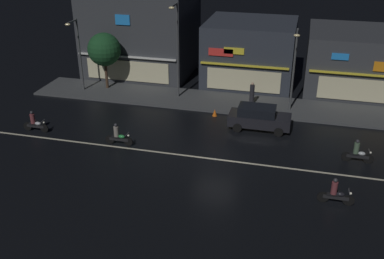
{
  "coord_description": "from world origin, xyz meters",
  "views": [
    {
      "loc": [
        4.5,
        -23.65,
        13.67
      ],
      "look_at": [
        -1.78,
        1.02,
        1.37
      ],
      "focal_mm": 41.67,
      "sensor_mm": 36.0,
      "label": 1
    }
  ],
  "objects_px": {
    "motorcycle_following": "(357,153)",
    "parked_car_near_kerb": "(259,117)",
    "pedestrian_on_sidewalk": "(252,94)",
    "motorcycle_lead": "(118,136)",
    "streetlamp_mid": "(177,44)",
    "traffic_cone": "(215,113)",
    "streetlamp_west": "(78,49)",
    "motorcycle_opposite_lane": "(35,123)",
    "streetlamp_east": "(294,63)",
    "motorcycle_trailing_far": "(335,193)"
  },
  "relations": [
    {
      "from": "traffic_cone",
      "to": "motorcycle_following",
      "type": "bearing_deg",
      "value": -25.46
    },
    {
      "from": "parked_car_near_kerb",
      "to": "motorcycle_following",
      "type": "xyz_separation_m",
      "value": [
        6.37,
        -3.27,
        -0.24
      ]
    },
    {
      "from": "motorcycle_trailing_far",
      "to": "streetlamp_mid",
      "type": "bearing_deg",
      "value": -37.55
    },
    {
      "from": "motorcycle_trailing_far",
      "to": "traffic_cone",
      "type": "distance_m",
      "value": 12.68
    },
    {
      "from": "streetlamp_west",
      "to": "motorcycle_following",
      "type": "height_order",
      "value": "streetlamp_west"
    },
    {
      "from": "pedestrian_on_sidewalk",
      "to": "motorcycle_trailing_far",
      "type": "relative_size",
      "value": 0.95
    },
    {
      "from": "parked_car_near_kerb",
      "to": "streetlamp_west",
      "type": "bearing_deg",
      "value": -12.91
    },
    {
      "from": "streetlamp_mid",
      "to": "parked_car_near_kerb",
      "type": "relative_size",
      "value": 1.77
    },
    {
      "from": "streetlamp_west",
      "to": "motorcycle_trailing_far",
      "type": "height_order",
      "value": "streetlamp_west"
    },
    {
      "from": "streetlamp_mid",
      "to": "traffic_cone",
      "type": "height_order",
      "value": "streetlamp_mid"
    },
    {
      "from": "motorcycle_following",
      "to": "motorcycle_trailing_far",
      "type": "distance_m",
      "value": 5.07
    },
    {
      "from": "motorcycle_following",
      "to": "motorcycle_lead",
      "type": "bearing_deg",
      "value": 177.9
    },
    {
      "from": "motorcycle_trailing_far",
      "to": "streetlamp_east",
      "type": "bearing_deg",
      "value": -68.01
    },
    {
      "from": "streetlamp_east",
      "to": "streetlamp_mid",
      "type": "bearing_deg",
      "value": 176.66
    },
    {
      "from": "motorcycle_lead",
      "to": "motorcycle_opposite_lane",
      "type": "height_order",
      "value": "same"
    },
    {
      "from": "motorcycle_lead",
      "to": "motorcycle_opposite_lane",
      "type": "xyz_separation_m",
      "value": [
        -6.41,
        0.45,
        0.0
      ]
    },
    {
      "from": "streetlamp_west",
      "to": "parked_car_near_kerb",
      "type": "distance_m",
      "value": 16.06
    },
    {
      "from": "parked_car_near_kerb",
      "to": "motorcycle_opposite_lane",
      "type": "relative_size",
      "value": 2.26
    },
    {
      "from": "streetlamp_west",
      "to": "parked_car_near_kerb",
      "type": "height_order",
      "value": "streetlamp_west"
    },
    {
      "from": "motorcycle_lead",
      "to": "streetlamp_mid",
      "type": "bearing_deg",
      "value": 75.72
    },
    {
      "from": "streetlamp_mid",
      "to": "parked_car_near_kerb",
      "type": "bearing_deg",
      "value": -29.57
    },
    {
      "from": "parked_car_near_kerb",
      "to": "motorcycle_trailing_far",
      "type": "distance_m",
      "value": 9.51
    },
    {
      "from": "streetlamp_east",
      "to": "traffic_cone",
      "type": "bearing_deg",
      "value": -158.76
    },
    {
      "from": "pedestrian_on_sidewalk",
      "to": "traffic_cone",
      "type": "bearing_deg",
      "value": 106.97
    },
    {
      "from": "streetlamp_west",
      "to": "pedestrian_on_sidewalk",
      "type": "bearing_deg",
      "value": 2.12
    },
    {
      "from": "parked_car_near_kerb",
      "to": "motorcycle_lead",
      "type": "height_order",
      "value": "parked_car_near_kerb"
    },
    {
      "from": "motorcycle_following",
      "to": "motorcycle_opposite_lane",
      "type": "xyz_separation_m",
      "value": [
        -21.42,
        -1.0,
        0.0
      ]
    },
    {
      "from": "motorcycle_following",
      "to": "motorcycle_opposite_lane",
      "type": "height_order",
      "value": "same"
    },
    {
      "from": "parked_car_near_kerb",
      "to": "motorcycle_trailing_far",
      "type": "height_order",
      "value": "parked_car_near_kerb"
    },
    {
      "from": "motorcycle_following",
      "to": "motorcycle_trailing_far",
      "type": "bearing_deg",
      "value": -114.15
    },
    {
      "from": "motorcycle_trailing_far",
      "to": "traffic_cone",
      "type": "relative_size",
      "value": 3.45
    },
    {
      "from": "motorcycle_following",
      "to": "parked_car_near_kerb",
      "type": "bearing_deg",
      "value": 145.18
    },
    {
      "from": "streetlamp_west",
      "to": "motorcycle_following",
      "type": "distance_m",
      "value": 23.02
    },
    {
      "from": "traffic_cone",
      "to": "streetlamp_east",
      "type": "bearing_deg",
      "value": 21.24
    },
    {
      "from": "motorcycle_lead",
      "to": "motorcycle_trailing_far",
      "type": "distance_m",
      "value": 13.98
    },
    {
      "from": "pedestrian_on_sidewalk",
      "to": "motorcycle_opposite_lane",
      "type": "bearing_deg",
      "value": 89.84
    },
    {
      "from": "parked_car_near_kerb",
      "to": "pedestrian_on_sidewalk",
      "type": "bearing_deg",
      "value": -75.96
    },
    {
      "from": "motorcycle_trailing_far",
      "to": "traffic_cone",
      "type": "bearing_deg",
      "value": -40.97
    },
    {
      "from": "streetlamp_west",
      "to": "streetlamp_east",
      "type": "relative_size",
      "value": 0.97
    },
    {
      "from": "motorcycle_opposite_lane",
      "to": "traffic_cone",
      "type": "height_order",
      "value": "motorcycle_opposite_lane"
    },
    {
      "from": "parked_car_near_kerb",
      "to": "motorcycle_following",
      "type": "relative_size",
      "value": 2.26
    },
    {
      "from": "motorcycle_trailing_far",
      "to": "streetlamp_west",
      "type": "bearing_deg",
      "value": -22.07
    },
    {
      "from": "parked_car_near_kerb",
      "to": "motorcycle_trailing_far",
      "type": "bearing_deg",
      "value": 121.19
    },
    {
      "from": "streetlamp_east",
      "to": "motorcycle_following",
      "type": "relative_size",
      "value": 3.29
    },
    {
      "from": "motorcycle_following",
      "to": "streetlamp_west",
      "type": "bearing_deg",
      "value": 155.02
    },
    {
      "from": "pedestrian_on_sidewalk",
      "to": "motorcycle_lead",
      "type": "distance_m",
      "value": 11.64
    },
    {
      "from": "streetlamp_mid",
      "to": "motorcycle_lead",
      "type": "bearing_deg",
      "value": -99.99
    },
    {
      "from": "streetlamp_east",
      "to": "motorcycle_following",
      "type": "distance_m",
      "value": 8.7
    },
    {
      "from": "traffic_cone",
      "to": "motorcycle_trailing_far",
      "type": "bearing_deg",
      "value": -48.75
    },
    {
      "from": "motorcycle_following",
      "to": "motorcycle_trailing_far",
      "type": "relative_size",
      "value": 1.0
    }
  ]
}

